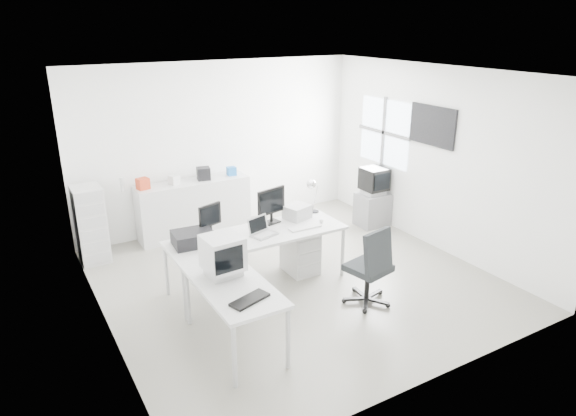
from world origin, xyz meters
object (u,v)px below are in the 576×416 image
lcd_monitor_large (271,206)px  sideboard (194,208)px  side_desk (234,315)px  drawer_pedestal (300,252)px  tv_cabinet (372,209)px  crt_monitor (223,256)px  office_chair (368,264)px  laptop (264,227)px  filing_cabinet (91,225)px  laser_printer (297,212)px  inkjet_printer (193,238)px  lcd_monitor_small (210,220)px  crt_tv (374,181)px  main_desk (258,259)px

lcd_monitor_large → sideboard: lcd_monitor_large is taller
side_desk → drawer_pedestal: side_desk is taller
lcd_monitor_large → tv_cabinet: 2.57m
crt_monitor → side_desk: bearing=-93.7°
side_desk → crt_monitor: (0.00, 0.25, 0.60)m
side_desk → office_chair: 1.84m
laptop → filing_cabinet: bearing=115.6°
laser_printer → filing_cabinet: size_ratio=0.29×
sideboard → tv_cabinet: bearing=-22.4°
inkjet_printer → laser_printer: size_ratio=1.46×
inkjet_printer → office_chair: size_ratio=0.45×
laptop → sideboard: (-0.16, 2.20, -0.41)m
lcd_monitor_small → lcd_monitor_large: bearing=-18.2°
crt_tv → laser_printer: bearing=-160.2°
inkjet_printer → sideboard: 2.16m
main_desk → office_chair: bearing=-48.7°
laptop → crt_monitor: crt_monitor is taller
main_desk → laptop: (0.05, -0.10, 0.50)m
lcd_monitor_large → filing_cabinet: 2.73m
main_desk → filing_cabinet: bearing=133.0°
laptop → sideboard: bearing=77.5°
inkjet_printer → side_desk: bearing=-85.3°
laser_printer → filing_cabinet: (-2.53, 1.69, -0.27)m
tv_cabinet → lcd_monitor_large: bearing=-164.0°
laser_printer → filing_cabinet: filing_cabinet is taller
lcd_monitor_large → crt_tv: size_ratio=0.98×
main_desk → laser_printer: bearing=16.3°
lcd_monitor_small → office_chair: lcd_monitor_small is taller
crt_monitor → crt_tv: (3.57, 1.78, -0.17)m
main_desk → drawer_pedestal: bearing=4.1°
tv_cabinet → crt_tv: crt_tv is taller
laser_printer → sideboard: laser_printer is taller
main_desk → tv_cabinet: size_ratio=4.17×
tv_cabinet → crt_tv: size_ratio=1.15×
filing_cabinet → office_chair: bearing=-47.6°
lcd_monitor_small → office_chair: (1.53, -1.36, -0.43)m
crt_tv → sideboard: size_ratio=0.27×
laser_printer → office_chair: bearing=-96.8°
lcd_monitor_small → lcd_monitor_large: size_ratio=0.88×
office_chair → tv_cabinet: bearing=37.2°
lcd_monitor_small → crt_tv: size_ratio=0.86×
laser_printer → office_chair: office_chair is taller
main_desk → laptop: size_ratio=6.46×
main_desk → inkjet_printer: bearing=173.3°
main_desk → inkjet_printer: 0.97m
main_desk → laser_printer: (0.75, 0.22, 0.47)m
lcd_monitor_large → laser_printer: 0.43m
main_desk → filing_cabinet: size_ratio=2.08×
drawer_pedestal → laptop: size_ratio=1.61×
laptop → inkjet_printer: bearing=150.8°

